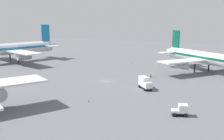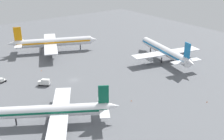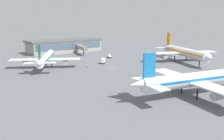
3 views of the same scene
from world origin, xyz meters
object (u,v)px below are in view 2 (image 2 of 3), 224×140
at_px(baggage_tug, 2,80).
at_px(ground_crew_worker, 67,92).
at_px(airplane_at_gate, 56,111).
at_px(safety_cone_near_gate, 131,101).
at_px(airplane_distant, 53,42).
at_px(catering_truck, 44,82).
at_px(safety_cone_far_side, 207,102).
at_px(airplane_taxiing, 165,51).
at_px(safety_cone_mid_apron, 41,70).

bearing_deg(baggage_tug, ground_crew_worker, 97.65).
relative_size(airplane_at_gate, safety_cone_near_gate, 71.89).
relative_size(airplane_distant, catering_truck, 9.99).
xyz_separation_m(airplane_distant, safety_cone_near_gate, (80.64, -1.82, -6.02)).
height_order(airplane_distant, safety_cone_far_side, airplane_distant).
bearing_deg(airplane_at_gate, safety_cone_near_gate, -155.77).
relative_size(baggage_tug, safety_cone_near_gate, 6.18).
bearing_deg(ground_crew_worker, safety_cone_far_side, -54.51).
bearing_deg(airplane_at_gate, airplane_taxiing, -133.62).
xyz_separation_m(airplane_taxiing, baggage_tug, (-25.74, -86.93, -4.81)).
relative_size(airplane_distant, ground_crew_worker, 32.48).
relative_size(ground_crew_worker, safety_cone_near_gate, 2.78).
bearing_deg(catering_truck, baggage_tug, -3.58).
xyz_separation_m(ground_crew_worker, safety_cone_far_side, (41.91, 44.54, -0.55)).
xyz_separation_m(airplane_distant, safety_cone_far_side, (100.41, 23.51, -6.02)).
distance_m(airplane_at_gate, safety_cone_far_side, 63.13).
xyz_separation_m(baggage_tug, safety_cone_near_gate, (52.19, 39.06, -0.86)).
xyz_separation_m(airplane_distant, catering_truck, (44.20, -25.51, -4.63)).
height_order(airplane_distant, catering_truck, airplane_distant).
bearing_deg(airplane_distant, catering_truck, -96.90).
height_order(airplane_at_gate, airplane_distant, airplane_distant).
relative_size(airplane_at_gate, safety_cone_mid_apron, 71.89).
bearing_deg(airplane_distant, safety_cone_far_side, -53.73).
distance_m(airplane_taxiing, safety_cone_far_side, 51.73).
bearing_deg(safety_cone_far_side, ground_crew_worker, -133.26).
height_order(airplane_distant, ground_crew_worker, airplane_distant).
distance_m(airplane_at_gate, catering_truck, 34.19).
bearing_deg(ground_crew_worker, airplane_distant, 58.98).
distance_m(airplane_at_gate, ground_crew_worker, 23.44).
distance_m(baggage_tug, safety_cone_mid_apron, 21.48).
bearing_deg(airplane_at_gate, catering_truck, -75.24).
relative_size(airplane_at_gate, airplane_taxiing, 0.81).
xyz_separation_m(baggage_tug, safety_cone_mid_apron, (-2.48, 21.32, -0.86)).
bearing_deg(airplane_distant, airplane_taxiing, -26.55).
xyz_separation_m(baggage_tug, ground_crew_worker, (30.04, 19.85, -0.31)).
relative_size(catering_truck, safety_cone_far_side, 9.05).
bearing_deg(baggage_tug, safety_cone_mid_apron, 160.83).
bearing_deg(airplane_taxiing, airplane_at_gate, 118.76).
bearing_deg(catering_truck, airplane_taxiing, -145.83).
relative_size(catering_truck, safety_cone_near_gate, 9.05).
bearing_deg(safety_cone_mid_apron, ground_crew_worker, -2.59).
height_order(safety_cone_near_gate, safety_cone_mid_apron, same).
relative_size(airplane_distant, safety_cone_mid_apron, 90.40).
bearing_deg(catering_truck, safety_cone_far_side, 173.21).
distance_m(airplane_taxiing, safety_cone_near_gate, 54.99).
xyz_separation_m(catering_truck, safety_cone_far_side, (56.21, 49.02, -1.40)).
bearing_deg(safety_cone_far_side, safety_cone_mid_apron, -149.95).
xyz_separation_m(airplane_at_gate, safety_cone_far_side, (23.52, 58.37, -5.01)).
bearing_deg(baggage_tug, safety_cone_far_side, 106.02).
bearing_deg(airplane_distant, ground_crew_worker, -86.68).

